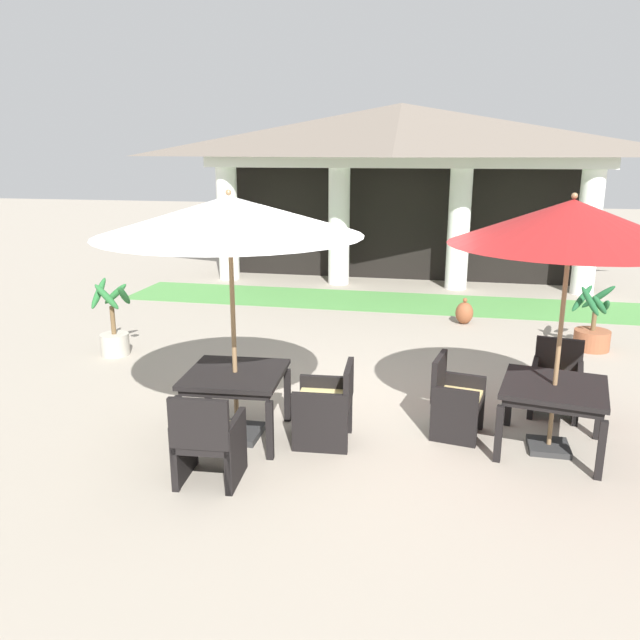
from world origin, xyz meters
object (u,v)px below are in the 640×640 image
object	(u,v)px
patio_table_mid_left	(554,393)
potted_palm_right_edge	(592,332)
patio_chair_near_foreground_east	(327,406)
potted_palm_left_edge	(114,332)
patio_chair_mid_left_north	(556,382)
patio_chair_near_foreground_south	(208,441)
patio_umbrella_mid_left	(572,224)
terracotta_urn	(464,313)
patio_table_near_foreground	(235,380)
patio_umbrella_near_foreground	(229,217)
patio_chair_mid_left_west	(455,400)

from	to	relation	value
patio_table_mid_left	potted_palm_right_edge	xyz separation A→B (m)	(1.13, 3.74, -0.34)
patio_chair_near_foreground_east	potted_palm_left_edge	size ratio (longest dim) A/B	0.74
patio_chair_near_foreground_east	patio_chair_mid_left_north	world-z (taller)	patio_chair_mid_left_north
patio_chair_near_foreground_south	patio_umbrella_mid_left	world-z (taller)	patio_umbrella_mid_left
patio_umbrella_mid_left	terracotta_urn	distance (m)	5.39
patio_chair_mid_left_north	terracotta_urn	world-z (taller)	patio_chair_mid_left_north
patio_table_near_foreground	potted_palm_right_edge	distance (m)	6.03
potted_palm_left_edge	patio_table_mid_left	bearing A→B (deg)	-18.05
patio_chair_near_foreground_south	patio_table_mid_left	world-z (taller)	patio_chair_near_foreground_south
patio_table_near_foreground	patio_chair_near_foreground_east	xyz separation A→B (m)	(0.98, 0.07, -0.24)
patio_table_near_foreground	patio_chair_mid_left_north	xyz separation A→B (m)	(3.47, 1.33, -0.24)
patio_chair_mid_left_north	potted_palm_right_edge	distance (m)	2.92
patio_chair_mid_left_north	potted_palm_right_edge	bearing A→B (deg)	-98.32
patio_table_near_foreground	patio_table_mid_left	xyz separation A→B (m)	(3.29, 0.35, -0.02)
patio_umbrella_near_foreground	potted_palm_right_edge	size ratio (longest dim) A/B	2.61
patio_umbrella_mid_left	patio_chair_mid_left_west	distance (m)	2.19
patio_umbrella_mid_left	potted_palm_left_edge	xyz separation A→B (m)	(-6.05, 1.97, -1.98)
patio_chair_mid_left_west	patio_chair_near_foreground_east	bearing A→B (deg)	-60.16
patio_table_mid_left	potted_palm_left_edge	distance (m)	6.37
potted_palm_left_edge	potted_palm_right_edge	world-z (taller)	potted_palm_left_edge
patio_chair_near_foreground_south	patio_chair_mid_left_north	xyz separation A→B (m)	(3.41, 2.31, -0.01)
terracotta_urn	patio_chair_mid_left_west	bearing A→B (deg)	-92.10
terracotta_urn	potted_palm_left_edge	bearing A→B (deg)	-151.03
patio_chair_mid_left_west	patio_table_mid_left	bearing A→B (deg)	90.00
patio_chair_mid_left_west	patio_chair_near_foreground_south	bearing A→B (deg)	-45.38
patio_chair_near_foreground_south	patio_table_mid_left	distance (m)	3.50
patio_chair_near_foreground_east	terracotta_urn	distance (m)	5.38
potted_palm_right_edge	patio_umbrella_near_foreground	bearing A→B (deg)	-137.22
patio_chair_near_foreground_east	patio_umbrella_near_foreground	bearing A→B (deg)	90.00
patio_chair_near_foreground_south	potted_palm_left_edge	xyz separation A→B (m)	(-2.83, 3.31, -0.05)
patio_umbrella_mid_left	terracotta_urn	size ratio (longest dim) A/B	5.55
patio_table_near_foreground	patio_umbrella_mid_left	distance (m)	3.72
patio_chair_mid_left_west	terracotta_urn	world-z (taller)	patio_chair_mid_left_west
patio_table_near_foreground	patio_chair_near_foreground_east	world-z (taller)	patio_chair_near_foreground_east
patio_table_near_foreground	potted_palm_right_edge	size ratio (longest dim) A/B	1.04
terracotta_urn	patio_chair_mid_left_north	bearing A→B (deg)	-75.81
patio_umbrella_near_foreground	patio_chair_near_foreground_south	size ratio (longest dim) A/B	2.94
patio_umbrella_near_foreground	potted_palm_right_edge	bearing A→B (deg)	42.78
patio_umbrella_near_foreground	terracotta_urn	xyz separation A→B (m)	(2.49, 5.23, -2.17)
patio_chair_mid_left_north	terracotta_urn	distance (m)	4.03
patio_chair_near_foreground_south	potted_palm_left_edge	world-z (taller)	potted_palm_left_edge
patio_table_mid_left	terracotta_urn	world-z (taller)	patio_table_mid_left
patio_chair_near_foreground_east	patio_table_mid_left	size ratio (longest dim) A/B	0.75
patio_chair_mid_left_north	potted_palm_left_edge	size ratio (longest dim) A/B	0.75
patio_table_mid_left	potted_palm_left_edge	world-z (taller)	potted_palm_left_edge
patio_chair_near_foreground_south	patio_chair_mid_left_north	world-z (taller)	patio_chair_near_foreground_south
patio_chair_near_foreground_east	patio_chair_mid_left_west	size ratio (longest dim) A/B	0.99
patio_chair_near_foreground_east	patio_table_near_foreground	bearing A→B (deg)	90.00
potted_palm_left_edge	patio_umbrella_mid_left	bearing A→B (deg)	-18.05
patio_chair_near_foreground_east	patio_chair_mid_left_north	size ratio (longest dim) A/B	0.99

